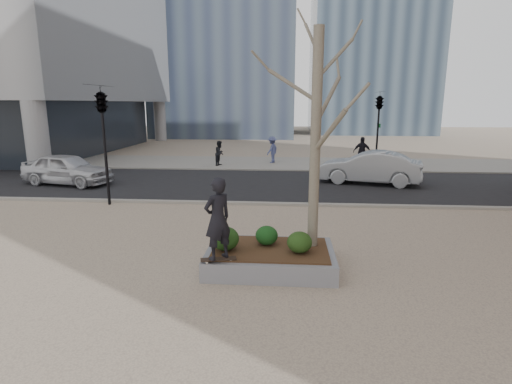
# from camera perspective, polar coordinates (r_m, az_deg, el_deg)

# --- Properties ---
(ground) EXTENTS (120.00, 120.00, 0.00)m
(ground) POSITION_cam_1_polar(r_m,az_deg,el_deg) (9.82, -3.90, -10.51)
(ground) COLOR tan
(ground) RESTS_ON ground
(street) EXTENTS (60.00, 8.00, 0.02)m
(street) POSITION_cam_1_polar(r_m,az_deg,el_deg) (19.36, 0.39, 1.14)
(street) COLOR black
(street) RESTS_ON ground
(far_sidewalk) EXTENTS (60.00, 6.00, 0.02)m
(far_sidewalk) POSITION_cam_1_polar(r_m,az_deg,el_deg) (26.25, 1.50, 4.16)
(far_sidewalk) COLOR gray
(far_sidewalk) RESTS_ON ground
(planter) EXTENTS (3.00, 2.00, 0.45)m
(planter) POSITION_cam_1_polar(r_m,az_deg,el_deg) (9.64, 2.05, -9.49)
(planter) COLOR gray
(planter) RESTS_ON ground
(planter_mulch) EXTENTS (2.70, 1.70, 0.04)m
(planter_mulch) POSITION_cam_1_polar(r_m,az_deg,el_deg) (9.55, 2.06, -8.12)
(planter_mulch) COLOR #382314
(planter_mulch) RESTS_ON planter
(sycamore_tree) EXTENTS (2.80, 2.80, 6.60)m
(sycamore_tree) POSITION_cam_1_polar(r_m,az_deg,el_deg) (9.25, 8.65, 12.09)
(sycamore_tree) COLOR gray
(sycamore_tree) RESTS_ON planter_mulch
(shrub_left) EXTENTS (0.65, 0.65, 0.55)m
(shrub_left) POSITION_cam_1_polar(r_m,az_deg,el_deg) (9.37, -4.45, -6.64)
(shrub_left) COLOR #133711
(shrub_left) RESTS_ON planter_mulch
(shrub_middle) EXTENTS (0.54, 0.54, 0.46)m
(shrub_middle) POSITION_cam_1_polar(r_m,az_deg,el_deg) (9.70, 1.53, -6.22)
(shrub_middle) COLOR #123813
(shrub_middle) RESTS_ON planter_mulch
(shrub_right) EXTENTS (0.58, 0.58, 0.49)m
(shrub_right) POSITION_cam_1_polar(r_m,az_deg,el_deg) (9.25, 6.23, -7.15)
(shrub_right) COLOR black
(shrub_right) RESTS_ON planter_mulch
(skateboard) EXTENTS (0.81, 0.39, 0.08)m
(skateboard) POSITION_cam_1_polar(r_m,az_deg,el_deg) (8.89, -5.38, -9.67)
(skateboard) COLOR black
(skateboard) RESTS_ON planter
(skateboarder) EXTENTS (0.77, 0.77, 1.81)m
(skateboarder) POSITION_cam_1_polar(r_m,az_deg,el_deg) (8.58, -5.50, -3.84)
(skateboarder) COLOR black
(skateboarder) RESTS_ON skateboard
(police_car) EXTENTS (4.66, 2.67, 1.49)m
(police_car) POSITION_cam_1_polar(r_m,az_deg,el_deg) (21.19, -25.38, 3.00)
(police_car) COLOR silver
(police_car) RESTS_ON street
(car_silver) EXTENTS (5.07, 2.87, 1.58)m
(car_silver) POSITION_cam_1_polar(r_m,az_deg,el_deg) (20.10, 15.89, 3.40)
(car_silver) COLOR #9A9DA2
(car_silver) RESTS_ON street
(pedestrian_a) EXTENTS (0.74, 0.86, 1.53)m
(pedestrian_a) POSITION_cam_1_polar(r_m,az_deg,el_deg) (25.21, -5.20, 5.55)
(pedestrian_a) COLOR black
(pedestrian_a) RESTS_ON far_sidewalk
(pedestrian_b) EXTENTS (1.06, 1.27, 1.71)m
(pedestrian_b) POSITION_cam_1_polar(r_m,az_deg,el_deg) (26.24, 2.32, 6.06)
(pedestrian_b) COLOR #485182
(pedestrian_b) RESTS_ON far_sidewalk
(pedestrian_c) EXTENTS (1.16, 0.80, 1.84)m
(pedestrian_c) POSITION_cam_1_polar(r_m,az_deg,el_deg) (25.25, 14.93, 5.54)
(pedestrian_c) COLOR black
(pedestrian_c) RESTS_ON far_sidewalk
(traffic_light_near) EXTENTS (0.60, 2.48, 4.50)m
(traffic_light_near) POSITION_cam_1_polar(r_m,az_deg,el_deg) (16.15, -20.78, 6.09)
(traffic_light_near) COLOR black
(traffic_light_near) RESTS_ON ground
(traffic_light_far) EXTENTS (0.60, 2.48, 4.50)m
(traffic_light_far) POSITION_cam_1_polar(r_m,az_deg,el_deg) (24.14, 16.98, 8.24)
(traffic_light_far) COLOR black
(traffic_light_far) RESTS_ON ground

